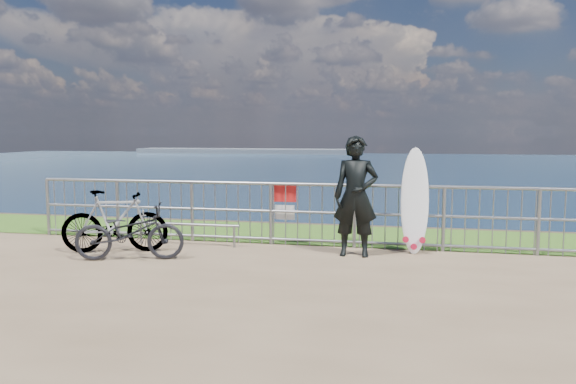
% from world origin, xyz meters
% --- Properties ---
extents(grass_strip, '(120.00, 120.00, 0.00)m').
position_xyz_m(grass_strip, '(0.00, 2.70, 0.01)').
color(grass_strip, '#325F1A').
rests_on(grass_strip, ground).
extents(seascape, '(260.00, 260.00, 5.00)m').
position_xyz_m(seascape, '(-43.75, 147.49, -4.03)').
color(seascape, brown).
rests_on(seascape, ground).
extents(railing, '(10.06, 0.10, 1.13)m').
position_xyz_m(railing, '(0.02, 1.60, 0.58)').
color(railing, gray).
rests_on(railing, ground).
extents(surfer, '(0.72, 0.47, 1.96)m').
position_xyz_m(surfer, '(1.07, 0.96, 0.98)').
color(surfer, black).
rests_on(surfer, ground).
extents(surfboard, '(0.47, 0.42, 1.77)m').
position_xyz_m(surfboard, '(2.02, 1.44, 0.82)').
color(surfboard, white).
rests_on(surfboard, ground).
extents(bicycle_near, '(1.80, 1.05, 0.89)m').
position_xyz_m(bicycle_near, '(-2.40, -0.06, 0.45)').
color(bicycle_near, black).
rests_on(bicycle_near, ground).
extents(bicycle_far, '(1.82, 1.00, 1.05)m').
position_xyz_m(bicycle_far, '(-2.91, 0.40, 0.53)').
color(bicycle_far, black).
rests_on(bicycle_far, ground).
extents(bike_rack, '(1.97, 0.05, 0.41)m').
position_xyz_m(bike_rack, '(-1.94, 1.18, 0.34)').
color(bike_rack, gray).
rests_on(bike_rack, ground).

